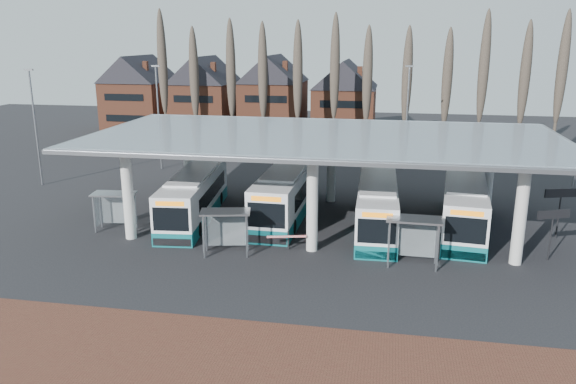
% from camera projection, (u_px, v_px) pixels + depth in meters
% --- Properties ---
extents(ground, '(140.00, 140.00, 0.00)m').
position_uv_depth(ground, '(306.00, 265.00, 32.50)').
color(ground, black).
rests_on(ground, ground).
extents(station_canopy, '(32.00, 16.00, 6.34)m').
position_uv_depth(station_canopy, '(324.00, 144.00, 38.57)').
color(station_canopy, silver).
rests_on(station_canopy, ground).
extents(poplar_row, '(45.10, 1.10, 14.50)m').
position_uv_depth(poplar_row, '(351.00, 75.00, 61.44)').
color(poplar_row, '#473D33').
rests_on(poplar_row, ground).
extents(townhouse_row, '(36.80, 10.30, 12.25)m').
position_uv_depth(townhouse_row, '(239.00, 90.00, 75.35)').
color(townhouse_row, brown).
rests_on(townhouse_row, ground).
extents(lamp_post_a, '(0.80, 0.16, 10.17)m').
position_uv_depth(lamp_post_a, '(159.00, 116.00, 55.05)').
color(lamp_post_a, slate).
rests_on(lamp_post_a, ground).
extents(lamp_post_b, '(0.80, 0.16, 10.17)m').
position_uv_depth(lamp_post_b, '(407.00, 116.00, 54.69)').
color(lamp_post_b, slate).
rests_on(lamp_post_b, ground).
extents(lamp_post_d, '(0.80, 0.16, 10.17)m').
position_uv_depth(lamp_post_d, '(35.00, 126.00, 48.85)').
color(lamp_post_d, slate).
rests_on(lamp_post_d, ground).
extents(bus_0, '(3.85, 12.36, 3.38)m').
position_uv_depth(bus_0, '(194.00, 197.00, 40.73)').
color(bus_0, white).
rests_on(bus_0, ground).
extents(bus_1, '(3.00, 13.00, 3.60)m').
position_uv_depth(bus_1, '(287.00, 193.00, 41.37)').
color(bus_1, white).
rests_on(bus_1, ground).
extents(bus_2, '(2.83, 12.03, 3.33)m').
position_uv_depth(bus_2, '(377.00, 206.00, 38.51)').
color(bus_2, white).
rests_on(bus_2, ground).
extents(bus_3, '(3.97, 12.77, 3.49)m').
position_uv_depth(bus_3, '(464.00, 205.00, 38.53)').
color(bus_3, white).
rests_on(bus_3, ground).
extents(shelter_0, '(3.00, 1.76, 2.65)m').
position_uv_depth(shelter_0, '(115.00, 203.00, 38.07)').
color(shelter_0, gray).
rests_on(shelter_0, ground).
extents(shelter_1, '(3.21, 2.07, 2.75)m').
position_uv_depth(shelter_1, '(226.00, 222.00, 33.82)').
color(shelter_1, gray).
rests_on(shelter_1, ground).
extents(shelter_2, '(3.15, 1.65, 2.89)m').
position_uv_depth(shelter_2, '(414.00, 231.00, 32.07)').
color(shelter_2, gray).
rests_on(shelter_2, ground).
extents(info_sign_0, '(1.98, 0.87, 3.10)m').
position_uv_depth(info_sign_0, '(553.00, 218.00, 32.63)').
color(info_sign_0, black).
rests_on(info_sign_0, ground).
extents(info_sign_1, '(2.21, 0.80, 3.38)m').
position_uv_depth(info_sign_1, '(561.00, 197.00, 36.14)').
color(info_sign_1, black).
rests_on(info_sign_1, ground).
extents(barrier, '(2.38, 0.93, 1.21)m').
position_uv_depth(barrier, '(287.00, 237.00, 34.33)').
color(barrier, black).
rests_on(barrier, ground).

